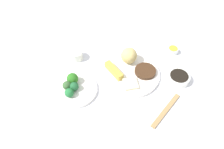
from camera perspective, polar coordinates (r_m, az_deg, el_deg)
tabletop at (r=1.12m, az=2.16°, el=-1.28°), size 2.20×2.20×0.02m
main_plate at (r=1.12m, az=4.31°, el=0.26°), size 0.29×0.29×0.02m
rice_scoop at (r=1.14m, az=4.22°, el=4.71°), size 0.08×0.08×0.08m
spring_roll at (r=1.10m, az=0.45°, el=1.01°), size 0.11×0.10×0.03m
crab_rangoon_wonton at (r=1.06m, az=4.60°, el=-2.32°), size 0.08×0.08×0.01m
stir_fry_heap at (r=1.12m, az=8.23°, el=0.82°), size 0.10×0.10×0.02m
broccoli_plate at (r=1.07m, az=-9.07°, el=-3.73°), size 0.20×0.20×0.01m
broccoli_floret_0 at (r=1.07m, az=-9.74°, el=-1.00°), size 0.05×0.05×0.05m
broccoli_floret_1 at (r=1.05m, az=-9.34°, el=-2.94°), size 0.04×0.04×0.04m
broccoli_floret_3 at (r=1.06m, az=-11.06°, el=-2.67°), size 0.04×0.04×0.04m
broccoli_floret_4 at (r=1.03m, az=-10.54°, el=-4.46°), size 0.04×0.04×0.04m
soy_sauce_bowl at (r=1.13m, az=16.10°, el=-0.86°), size 0.10×0.10×0.03m
soy_sauce_bowl_liquid at (r=1.12m, az=16.30°, el=-0.25°), size 0.08×0.08×0.00m
sauce_ramekin_hot_mustard at (r=1.26m, az=14.78°, el=5.77°), size 0.05×0.05×0.03m
sauce_ramekin_hot_mustard_liquid at (r=1.25m, az=14.92°, el=6.29°), size 0.04×0.04×0.00m
teacup at (r=1.20m, az=-8.84°, el=4.74°), size 0.07×0.07×0.05m
chopsticks_pair at (r=1.03m, az=13.15°, el=-8.62°), size 0.19×0.13×0.01m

